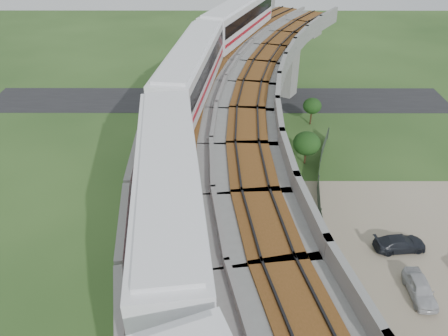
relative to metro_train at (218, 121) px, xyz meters
The scene contains 12 objects.
ground 12.33m from the metro_train, 117.07° to the left, with size 160.00×160.00×0.00m, color #2A491D.
dirt_lot 18.41m from the metro_train, ahead, with size 18.00×26.00×0.04m, color gray.
asphalt_road 33.06m from the metro_train, 90.66° to the left, with size 60.00×8.00×0.03m, color #232326.
viaduct 4.82m from the metro_train, 11.13° to the left, with size 19.58×73.98×11.40m.
metro_train is the anchor object (origin of this frame).
fence 14.91m from the metro_train, ahead, with size 3.87×38.73×1.50m.
tree_0 27.82m from the metro_train, 66.00° to the left, with size 2.14×2.14×3.27m.
tree_1 19.93m from the metro_train, 60.27° to the left, with size 2.73×2.73×3.48m.
tree_2 13.12m from the metro_train, 42.31° to the left, with size 2.74×2.74×3.03m.
tree_3 13.34m from the metro_train, 47.76° to the right, with size 2.55×2.55×3.29m.
car_white 18.16m from the metro_train, ahead, with size 1.49×3.70×1.26m, color silver.
car_dark 18.34m from the metro_train, ahead, with size 1.63×4.01×1.16m, color black.
Camera 1 is at (0.78, -23.41, 23.67)m, focal length 35.00 mm.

